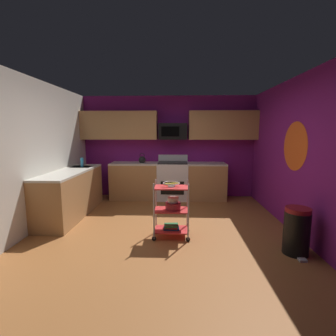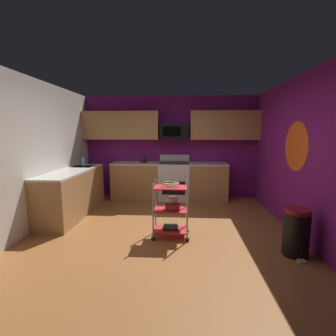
{
  "view_description": "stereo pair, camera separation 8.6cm",
  "coord_description": "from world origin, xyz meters",
  "px_view_note": "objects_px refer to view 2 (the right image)",
  "views": [
    {
      "loc": [
        0.25,
        -3.91,
        1.68
      ],
      "look_at": [
        0.08,
        0.34,
        1.05
      ],
      "focal_mm": 25.86,
      "sensor_mm": 36.0,
      "label": 1
    },
    {
      "loc": [
        0.34,
        -3.9,
        1.68
      ],
      "look_at": [
        0.08,
        0.34,
        1.05
      ],
      "focal_mm": 25.86,
      "sensor_mm": 36.0,
      "label": 2
    }
  ],
  "objects_px": {
    "kettle": "(144,160)",
    "trash_can": "(296,232)",
    "mixing_bowl_large": "(172,206)",
    "book_stack": "(171,227)",
    "oven_range": "(174,180)",
    "dish_soap_bottle": "(84,162)",
    "mixing_bowl_small": "(172,200)",
    "fruit_bowl": "(171,184)",
    "rolling_cart": "(171,210)",
    "microwave": "(174,131)"
  },
  "relations": [
    {
      "from": "rolling_cart",
      "to": "book_stack",
      "type": "height_order",
      "value": "rolling_cart"
    },
    {
      "from": "oven_range",
      "to": "fruit_bowl",
      "type": "relative_size",
      "value": 4.04
    },
    {
      "from": "kettle",
      "to": "dish_soap_bottle",
      "type": "distance_m",
      "value": 1.45
    },
    {
      "from": "microwave",
      "to": "mixing_bowl_large",
      "type": "xyz_separation_m",
      "value": [
        0.06,
        -2.39,
        -1.18
      ]
    },
    {
      "from": "oven_range",
      "to": "dish_soap_bottle",
      "type": "height_order",
      "value": "dish_soap_bottle"
    },
    {
      "from": "mixing_bowl_large",
      "to": "book_stack",
      "type": "height_order",
      "value": "mixing_bowl_large"
    },
    {
      "from": "mixing_bowl_small",
      "to": "mixing_bowl_large",
      "type": "bearing_deg",
      "value": -94.79
    },
    {
      "from": "book_stack",
      "to": "kettle",
      "type": "relative_size",
      "value": 0.98
    },
    {
      "from": "kettle",
      "to": "trash_can",
      "type": "relative_size",
      "value": 0.4
    },
    {
      "from": "microwave",
      "to": "rolling_cart",
      "type": "xyz_separation_m",
      "value": [
        0.03,
        -2.39,
        -1.25
      ]
    },
    {
      "from": "oven_range",
      "to": "dish_soap_bottle",
      "type": "bearing_deg",
      "value": -158.67
    },
    {
      "from": "book_stack",
      "to": "dish_soap_bottle",
      "type": "distance_m",
      "value": 2.67
    },
    {
      "from": "fruit_bowl",
      "to": "book_stack",
      "type": "xyz_separation_m",
      "value": [
        0.0,
        -0.0,
        -0.71
      ]
    },
    {
      "from": "mixing_bowl_large",
      "to": "kettle",
      "type": "distance_m",
      "value": 2.48
    },
    {
      "from": "kettle",
      "to": "trash_can",
      "type": "height_order",
      "value": "kettle"
    },
    {
      "from": "microwave",
      "to": "kettle",
      "type": "xyz_separation_m",
      "value": [
        -0.77,
        -0.11,
        -0.7
      ]
    },
    {
      "from": "dish_soap_bottle",
      "to": "mixing_bowl_small",
      "type": "bearing_deg",
      "value": -36.06
    },
    {
      "from": "mixing_bowl_small",
      "to": "trash_can",
      "type": "relative_size",
      "value": 0.28
    },
    {
      "from": "mixing_bowl_large",
      "to": "mixing_bowl_small",
      "type": "relative_size",
      "value": 1.38
    },
    {
      "from": "rolling_cart",
      "to": "kettle",
      "type": "bearing_deg",
      "value": 109.28
    },
    {
      "from": "rolling_cart",
      "to": "mixing_bowl_large",
      "type": "relative_size",
      "value": 3.63
    },
    {
      "from": "fruit_bowl",
      "to": "trash_can",
      "type": "xyz_separation_m",
      "value": [
        1.75,
        -0.47,
        -0.55
      ]
    },
    {
      "from": "rolling_cart",
      "to": "mixing_bowl_large",
      "type": "height_order",
      "value": "rolling_cart"
    },
    {
      "from": "rolling_cart",
      "to": "fruit_bowl",
      "type": "height_order",
      "value": "rolling_cart"
    },
    {
      "from": "dish_soap_bottle",
      "to": "rolling_cart",
      "type": "bearing_deg",
      "value": -36.67
    },
    {
      "from": "oven_range",
      "to": "trash_can",
      "type": "xyz_separation_m",
      "value": [
        1.78,
        -2.76,
        -0.15
      ]
    },
    {
      "from": "rolling_cart",
      "to": "oven_range",
      "type": "bearing_deg",
      "value": 90.79
    },
    {
      "from": "rolling_cart",
      "to": "trash_can",
      "type": "distance_m",
      "value": 1.82
    },
    {
      "from": "rolling_cart",
      "to": "trash_can",
      "type": "relative_size",
      "value": 1.39
    },
    {
      "from": "microwave",
      "to": "mixing_bowl_large",
      "type": "distance_m",
      "value": 2.67
    },
    {
      "from": "fruit_bowl",
      "to": "dish_soap_bottle",
      "type": "relative_size",
      "value": 1.36
    },
    {
      "from": "rolling_cart",
      "to": "kettle",
      "type": "distance_m",
      "value": 2.48
    },
    {
      "from": "oven_range",
      "to": "book_stack",
      "type": "height_order",
      "value": "oven_range"
    },
    {
      "from": "book_stack",
      "to": "kettle",
      "type": "distance_m",
      "value": 2.56
    },
    {
      "from": "fruit_bowl",
      "to": "mixing_bowl_large",
      "type": "bearing_deg",
      "value": -0.0
    },
    {
      "from": "oven_range",
      "to": "mixing_bowl_large",
      "type": "xyz_separation_m",
      "value": [
        0.06,
        -2.29,
        0.04
      ]
    },
    {
      "from": "mixing_bowl_large",
      "to": "book_stack",
      "type": "distance_m",
      "value": 0.35
    },
    {
      "from": "mixing_bowl_small",
      "to": "trash_can",
      "type": "distance_m",
      "value": 1.81
    },
    {
      "from": "oven_range",
      "to": "microwave",
      "type": "relative_size",
      "value": 1.57
    },
    {
      "from": "fruit_bowl",
      "to": "mixing_bowl_large",
      "type": "xyz_separation_m",
      "value": [
        0.03,
        -0.0,
        -0.36
      ]
    },
    {
      "from": "mixing_bowl_small",
      "to": "book_stack",
      "type": "height_order",
      "value": "mixing_bowl_small"
    },
    {
      "from": "fruit_bowl",
      "to": "book_stack",
      "type": "relative_size",
      "value": 1.05
    },
    {
      "from": "oven_range",
      "to": "mixing_bowl_small",
      "type": "bearing_deg",
      "value": -88.52
    },
    {
      "from": "oven_range",
      "to": "microwave",
      "type": "distance_m",
      "value": 1.23
    },
    {
      "from": "mixing_bowl_small",
      "to": "trash_can",
      "type": "bearing_deg",
      "value": -15.79
    },
    {
      "from": "fruit_bowl",
      "to": "trash_can",
      "type": "distance_m",
      "value": 1.89
    },
    {
      "from": "mixing_bowl_large",
      "to": "trash_can",
      "type": "bearing_deg",
      "value": -15.37
    },
    {
      "from": "mixing_bowl_large",
      "to": "book_stack",
      "type": "xyz_separation_m",
      "value": [
        -0.03,
        0.0,
        -0.35
      ]
    },
    {
      "from": "mixing_bowl_small",
      "to": "rolling_cart",
      "type": "bearing_deg",
      "value": -154.24
    },
    {
      "from": "book_stack",
      "to": "oven_range",
      "type": "bearing_deg",
      "value": 90.79
    }
  ]
}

